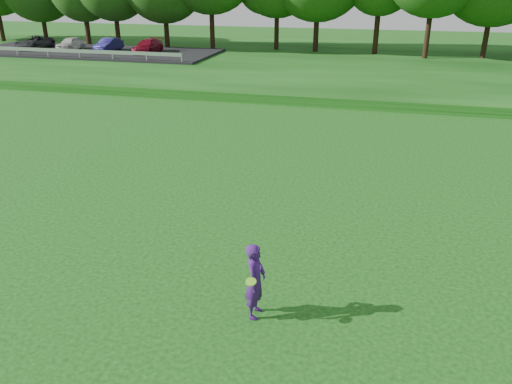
# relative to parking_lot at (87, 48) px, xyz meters

# --- Properties ---
(ground) EXTENTS (140.00, 140.00, 0.00)m
(ground) POSITION_rel_parking_lot_xyz_m (24.18, -32.80, -1.01)
(ground) COLOR #0F3F0C
(ground) RESTS_ON ground
(berm) EXTENTS (130.00, 30.00, 0.60)m
(berm) POSITION_rel_parking_lot_xyz_m (24.18, 1.20, -0.71)
(berm) COLOR #0F3F0C
(berm) RESTS_ON ground
(walking_path) EXTENTS (130.00, 1.60, 0.04)m
(walking_path) POSITION_rel_parking_lot_xyz_m (24.18, -12.80, -0.99)
(walking_path) COLOR gray
(walking_path) RESTS_ON ground
(parking_lot) EXTENTS (24.00, 9.00, 1.38)m
(parking_lot) POSITION_rel_parking_lot_xyz_m (0.00, 0.00, 0.00)
(parking_lot) COLOR black
(parking_lot) RESTS_ON berm
(woman) EXTENTS (0.46, 0.84, 1.82)m
(woman) POSITION_rel_parking_lot_xyz_m (25.04, -33.99, -0.09)
(woman) COLOR #3F1665
(woman) RESTS_ON ground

